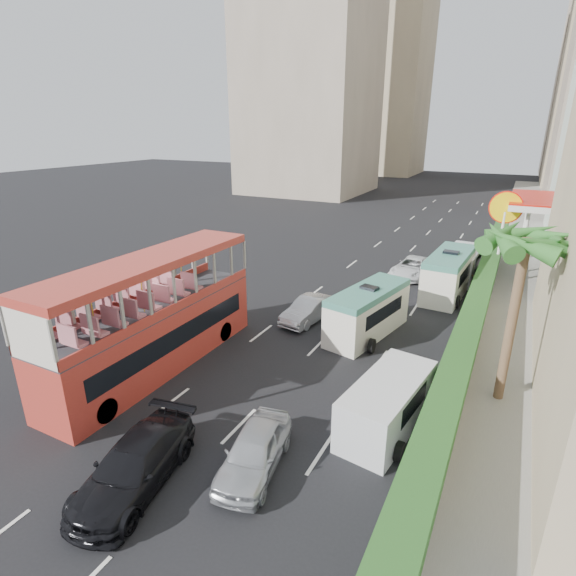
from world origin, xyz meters
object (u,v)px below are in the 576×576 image
Objects in this scene: minibus_near at (368,312)px; panel_van_far at (462,264)px; van_asset at (412,276)px; panel_van_near at (388,404)px; car_silver_lane_a at (309,321)px; double_decker_bus at (154,314)px; palm_tree at (512,323)px; shell_station at (555,238)px; car_silver_lane_b at (255,468)px; car_black at (137,484)px; minibus_far at (448,274)px.

minibus_near reaches higher than panel_van_far.
panel_van_near is (3.03, -17.77, 0.94)m from van_asset.
panel_van_near is (6.40, -7.22, 0.94)m from car_silver_lane_a.
panel_van_near is at bearing 2.25° from double_decker_bus.
double_decker_bus is 1.72× the size of palm_tree.
car_silver_lane_a is 9.70m from panel_van_near.
car_silver_lane_a is (3.93, 7.63, -2.53)m from double_decker_bus.
double_decker_bus is at bearing -124.82° from shell_station.
car_silver_lane_b is 0.83× the size of panel_van_near.
palm_tree is 0.80× the size of shell_station.
car_silver_lane_a is 0.84× the size of van_asset.
panel_van_far is 6.83m from shell_station.
van_asset is 0.74× the size of palm_tree.
car_black is 0.87× the size of minibus_near.
minibus_near is 12.39m from panel_van_far.
shell_station is at bearing 35.74° from panel_van_far.
double_decker_bus is 2.81× the size of car_silver_lane_b.
minibus_far is at bearing 56.90° from double_decker_bus.
double_decker_bus is 7.68m from car_black.
panel_van_far is (6.03, 25.24, 1.03)m from car_black.
panel_van_near is at bearing -86.82° from panel_van_far.
car_silver_lane_a is 11.05m from palm_tree.
car_silver_lane_b is 5.13m from panel_van_near.
double_decker_bus reaches higher than minibus_near.
van_asset is 0.85× the size of minibus_near.
car_black is at bearing -79.30° from car_silver_lane_a.
car_black is 1.02× the size of van_asset.
car_silver_lane_a is 1.02× the size of car_silver_lane_b.
panel_van_far reaches higher than car_black.
car_black is 1.03× the size of panel_van_near.
shell_station is (11.61, 28.77, 2.75)m from car_black.
panel_van_far is at bearing 102.33° from palm_tree.
shell_station reaches higher than van_asset.
palm_tree is (6.51, -14.18, 3.38)m from van_asset.
van_asset is 0.60× the size of shell_station.
double_decker_bus is at bearing -119.56° from minibus_far.
van_asset is 1.01× the size of panel_van_near.
shell_station is (5.67, 22.59, 1.81)m from panel_van_near.
minibus_near is (0.02, -10.70, 1.25)m from van_asset.
car_black is at bearing -125.97° from panel_van_near.
double_decker_bus is 14.39m from palm_tree.
minibus_near is at bearing 67.06° from car_black.
panel_van_far reaches higher than car_silver_lane_b.
panel_van_far is at bearing 28.85° from van_asset.
double_decker_bus is 2.31× the size of van_asset.
panel_van_far is at bearing 88.42° from minibus_far.
panel_van_near reaches higher than car_black.
minibus_far reaches higher than car_silver_lane_a.
car_black is 8.62m from panel_van_near.
double_decker_bus is at bearing -122.75° from minibus_near.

